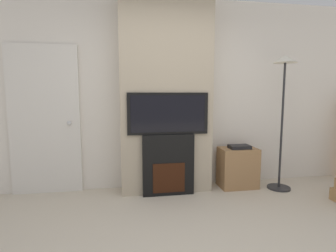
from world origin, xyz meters
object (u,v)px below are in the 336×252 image
object	(u,v)px
television	(168,114)
media_stand	(238,167)
fireplace	(168,165)
floor_lamp	(284,91)

from	to	relation	value
television	media_stand	size ratio (longest dim) A/B	1.70
television	media_stand	distance (m)	1.33
television	fireplace	bearing A→B (deg)	90.00
fireplace	floor_lamp	xyz separation A→B (m)	(1.61, -0.06, 0.99)
media_stand	fireplace	bearing A→B (deg)	-173.93
fireplace	television	bearing A→B (deg)	-90.00
floor_lamp	media_stand	distance (m)	1.24
fireplace	floor_lamp	world-z (taller)	floor_lamp
television	media_stand	world-z (taller)	television
floor_lamp	fireplace	bearing A→B (deg)	177.97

